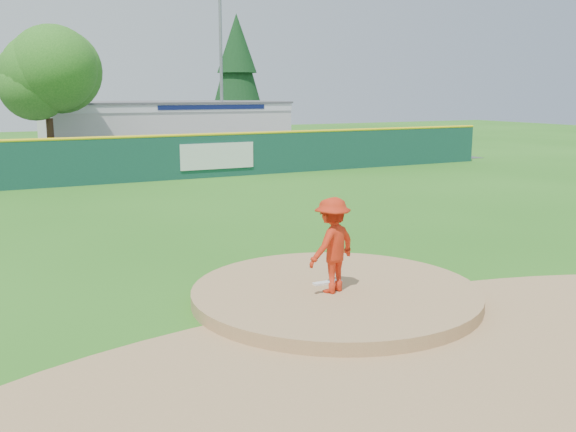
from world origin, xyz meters
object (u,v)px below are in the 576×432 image
conifer_tree (237,70)px  light_pole_right (221,66)px  pitcher (332,245)px  pool_building_grp (164,127)px  van (62,155)px  deciduous_tree (47,79)px

conifer_tree → light_pole_right: size_ratio=0.95×
conifer_tree → light_pole_right: (-4.00, -7.00, 0.00)m
conifer_tree → pitcher: bearing=-110.0°
conifer_tree → light_pole_right: 8.06m
conifer_tree → pool_building_grp: bearing=-150.2°
pool_building_grp → van: bearing=-132.8°
pitcher → light_pole_right: light_pole_right is taller
van → pool_building_grp: bearing=-20.5°
deciduous_tree → light_pole_right: 11.75m
deciduous_tree → pitcher: bearing=-85.9°
pitcher → light_pole_right: bearing=-128.4°
pitcher → light_pole_right: (9.19, 29.17, 4.40)m
deciduous_tree → van: bearing=-75.1°
van → conifer_tree: 19.70m
pitcher → deciduous_tree: bearing=-106.8°
conifer_tree → deciduous_tree: bearing=-143.7°
pool_building_grp → deciduous_tree: (-8.00, -6.99, 2.89)m
pitcher → deciduous_tree: deciduous_tree is taller
pool_building_grp → light_pole_right: (3.00, -2.99, 3.88)m
van → conifer_tree: bearing=-27.7°
pitcher → pool_building_grp: (6.19, 32.16, 0.52)m
pool_building_grp → light_pole_right: bearing=-44.9°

